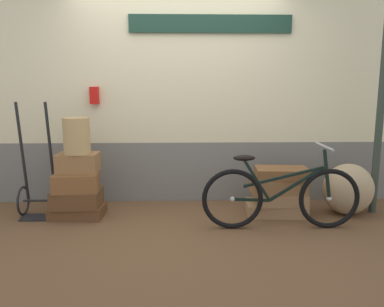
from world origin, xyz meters
name	(u,v)px	position (x,y,z in m)	size (l,w,h in m)	color
ground	(178,224)	(0.00, 0.00, -0.03)	(8.74, 5.20, 0.06)	brown
station_building	(179,90)	(0.01, 0.85, 1.37)	(6.74, 0.74, 2.73)	slate
suitcase_0	(78,211)	(-1.10, 0.19, 0.06)	(0.57, 0.38, 0.13)	brown
suitcase_1	(77,198)	(-1.10, 0.18, 0.21)	(0.51, 0.40, 0.18)	brown
suitcase_2	(76,182)	(-1.10, 0.17, 0.40)	(0.47, 0.36, 0.19)	brown
suitcase_3	(78,163)	(-1.08, 0.23, 0.60)	(0.43, 0.30, 0.21)	olive
suitcase_4	(276,208)	(1.10, 0.21, 0.07)	(0.66, 0.40, 0.13)	#9E754C
suitcase_5	(280,198)	(1.13, 0.17, 0.19)	(0.54, 0.35, 0.12)	#9E754C
suitcase_6	(278,186)	(1.10, 0.18, 0.34)	(0.59, 0.34, 0.16)	olive
suitcase_7	(282,173)	(1.14, 0.18, 0.48)	(0.56, 0.35, 0.12)	brown
wicker_basket	(77,136)	(-1.08, 0.20, 0.90)	(0.28, 0.28, 0.39)	tan
luggage_trolley	(39,191)	(-1.53, 0.25, 0.28)	(0.39, 0.38, 1.26)	black
burlap_sack	(348,189)	(1.90, 0.20, 0.29)	(0.56, 0.47, 0.57)	tan
bicycle	(280,196)	(1.03, -0.23, 0.33)	(1.59, 0.46, 0.85)	black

